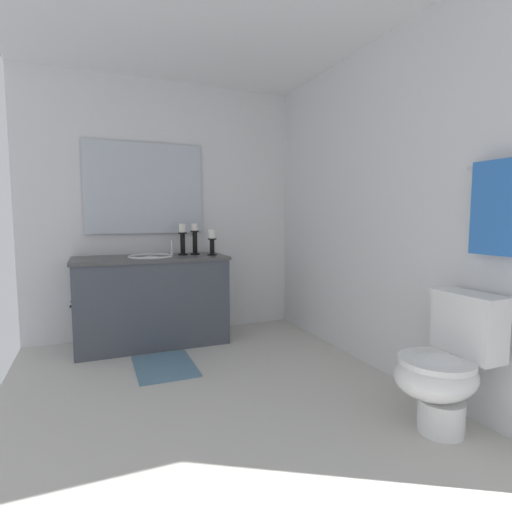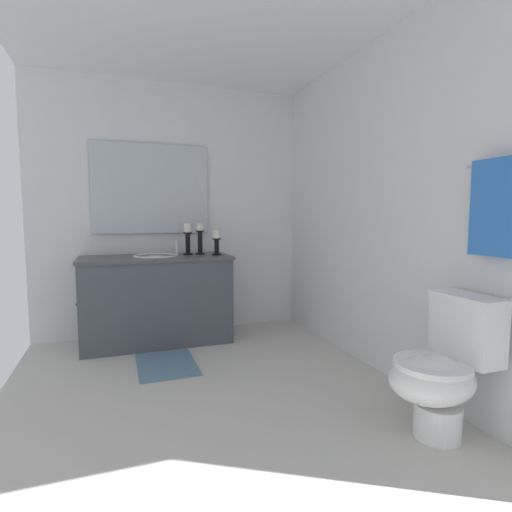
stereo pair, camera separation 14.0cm
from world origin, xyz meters
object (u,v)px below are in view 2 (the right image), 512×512
vanity_cabinet (157,299)px  sink_basin (156,260)px  mirror (151,189)px  towel_near_vanity (495,208)px  candle_holder_short (200,238)px  candle_holder_mid (188,238)px  toilet (442,369)px  bath_mat (166,364)px  candle_holder_tall (217,242)px

vanity_cabinet → sink_basin: (-0.00, 0.00, 0.36)m
vanity_cabinet → sink_basin: size_ratio=3.34×
mirror → towel_near_vanity: bearing=29.9°
towel_near_vanity → candle_holder_short: bearing=-155.8°
towel_near_vanity → candle_holder_mid: bearing=-153.4°
candle_holder_mid → toilet: 2.45m
candle_holder_mid → toilet: (2.19, 0.93, -0.59)m
vanity_cabinet → towel_near_vanity: towel_near_vanity is taller
candle_holder_short → sink_basin: bearing=-83.5°
toilet → bath_mat: toilet is taller
vanity_cabinet → bath_mat: (0.62, 0.00, -0.39)m
towel_near_vanity → sink_basin: bearing=-147.1°
sink_basin → candle_holder_mid: size_ratio=1.37×
mirror → candle_holder_short: mirror is taller
candle_holder_tall → candle_holder_mid: size_ratio=0.82×
vanity_cabinet → towel_near_vanity: bearing=32.9°
sink_basin → mirror: bearing=-179.8°
toilet → towel_near_vanity: (0.09, 0.20, 0.84)m
sink_basin → mirror: mirror is taller
sink_basin → mirror: 0.72m
sink_basin → toilet: 2.50m
candle_holder_short → candle_holder_tall: bearing=48.8°
sink_basin → towel_near_vanity: bearing=32.9°
sink_basin → candle_holder_short: bearing=96.5°
candle_holder_tall → bath_mat: 1.21m
candle_holder_tall → bath_mat: bearing=-44.8°
vanity_cabinet → sink_basin: bearing=90.0°
vanity_cabinet → towel_near_vanity: (2.22, 1.44, 0.80)m
vanity_cabinet → candle_holder_short: candle_holder_short is taller
sink_basin → candle_holder_tall: 0.58m
towel_near_vanity → bath_mat: 2.46m
sink_basin → bath_mat: (0.62, -0.00, -0.75)m
vanity_cabinet → sink_basin: sink_basin is taller
vanity_cabinet → candle_holder_tall: candle_holder_tall is taller
candle_holder_short → candle_holder_mid: candle_holder_mid is taller
mirror → toilet: (2.42, 1.23, -1.06)m
vanity_cabinet → bath_mat: bearing=0.0°
candle_holder_short → mirror: bearing=-119.1°
mirror → toilet: mirror is taller
toilet → candle_holder_tall: bearing=-161.7°
candle_holder_tall → towel_near_vanity: towel_near_vanity is taller
sink_basin → bath_mat: size_ratio=0.67×
bath_mat → towel_near_vanity: bearing=42.0°
towel_near_vanity → mirror: bearing=-150.1°
candle_holder_tall → bath_mat: (0.56, -0.55, -0.92)m
sink_basin → candle_holder_short: 0.46m
mirror → bath_mat: bearing=0.0°
sink_basin → mirror: (-0.28, -0.00, 0.66)m
toilet → bath_mat: 1.99m
sink_basin → candle_holder_short: (-0.05, 0.42, 0.19)m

